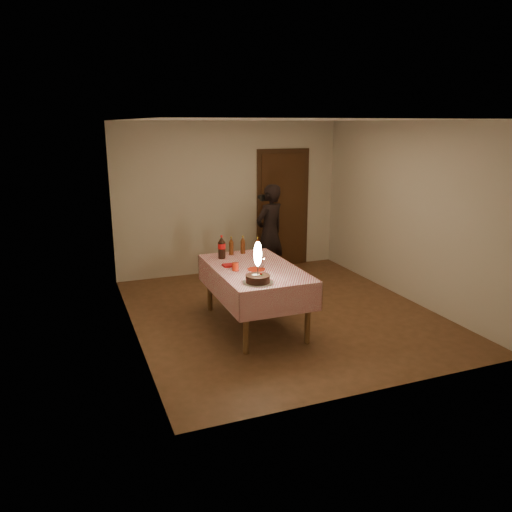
% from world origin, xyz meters
% --- Properties ---
extents(ground, '(4.00, 4.50, 0.01)m').
position_xyz_m(ground, '(0.00, 0.00, 0.00)').
color(ground, brown).
rests_on(ground, ground).
extents(room_shell, '(4.04, 4.54, 2.62)m').
position_xyz_m(room_shell, '(0.03, 0.08, 1.65)').
color(room_shell, beige).
rests_on(room_shell, ground).
extents(dining_table, '(1.02, 1.72, 0.79)m').
position_xyz_m(dining_table, '(-0.51, -0.27, 0.69)').
color(dining_table, brown).
rests_on(dining_table, ground).
extents(birthday_cake, '(0.35, 0.35, 0.48)m').
position_xyz_m(birthday_cake, '(-0.70, -0.88, 0.91)').
color(birthday_cake, white).
rests_on(birthday_cake, dining_table).
extents(red_plate, '(0.22, 0.22, 0.01)m').
position_xyz_m(red_plate, '(-0.53, -0.38, 0.80)').
color(red_plate, red).
rests_on(red_plate, dining_table).
extents(red_cup, '(0.08, 0.08, 0.10)m').
position_xyz_m(red_cup, '(-0.79, -0.33, 0.84)').
color(red_cup, red).
rests_on(red_cup, dining_table).
extents(clear_cup, '(0.07, 0.07, 0.09)m').
position_xyz_m(clear_cup, '(-0.46, -0.35, 0.84)').
color(clear_cup, white).
rests_on(clear_cup, dining_table).
extents(napkin_stack, '(0.15, 0.15, 0.02)m').
position_xyz_m(napkin_stack, '(-0.80, -0.11, 0.80)').
color(napkin_stack, red).
rests_on(napkin_stack, dining_table).
extents(cola_bottle, '(0.10, 0.10, 0.32)m').
position_xyz_m(cola_bottle, '(-0.77, 0.29, 0.94)').
color(cola_bottle, black).
rests_on(cola_bottle, dining_table).
extents(amber_bottle_left, '(0.06, 0.06, 0.25)m').
position_xyz_m(amber_bottle_left, '(-0.59, 0.43, 0.91)').
color(amber_bottle_left, '#53260E').
rests_on(amber_bottle_left, dining_table).
extents(amber_bottle_right, '(0.06, 0.06, 0.25)m').
position_xyz_m(amber_bottle_right, '(-0.25, 0.28, 0.91)').
color(amber_bottle_right, '#53260E').
rests_on(amber_bottle_right, dining_table).
extents(amber_bottle_mid, '(0.06, 0.06, 0.25)m').
position_xyz_m(amber_bottle_mid, '(-0.41, 0.43, 0.91)').
color(amber_bottle_mid, '#53260E').
rests_on(amber_bottle_mid, dining_table).
extents(photographer, '(0.69, 0.59, 1.60)m').
position_xyz_m(photographer, '(0.45, 1.53, 0.80)').
color(photographer, black).
rests_on(photographer, ground).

